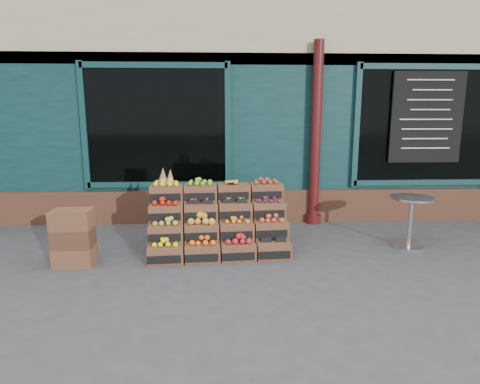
{
  "coord_description": "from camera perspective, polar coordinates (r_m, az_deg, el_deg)",
  "views": [
    {
      "loc": [
        -0.45,
        -5.0,
        1.96
      ],
      "look_at": [
        -0.2,
        0.7,
        0.85
      ],
      "focal_mm": 30.0,
      "sensor_mm": 36.0,
      "label": 1
    }
  ],
  "objects": [
    {
      "name": "ground",
      "position": [
        5.39,
        2.49,
        -10.32
      ],
      "size": [
        60.0,
        60.0,
        0.0
      ],
      "primitive_type": "plane",
      "color": "#3D3D40",
      "rests_on": "ground"
    },
    {
      "name": "crate_display",
      "position": [
        5.84,
        -3.21,
        -4.77
      ],
      "size": [
        2.0,
        1.08,
        1.21
      ],
      "rotation": [
        0.0,
        0.0,
        0.07
      ],
      "color": "brown",
      "rests_on": "ground"
    },
    {
      "name": "spare_crates",
      "position": [
        5.7,
        -22.62,
        -6.02
      ],
      "size": [
        0.51,
        0.36,
        0.75
      ],
      "rotation": [
        0.0,
        0.0,
        0.02
      ],
      "color": "brown",
      "rests_on": "ground"
    },
    {
      "name": "shop_facade",
      "position": [
        10.13,
        0.04,
        13.49
      ],
      "size": [
        12.0,
        6.24,
        4.8
      ],
      "color": "#0E3132",
      "rests_on": "ground"
    },
    {
      "name": "bistro_table",
      "position": [
        6.44,
        23.09,
        -3.18
      ],
      "size": [
        0.61,
        0.61,
        0.77
      ],
      "rotation": [
        0.0,
        0.0,
        0.26
      ],
      "color": "silver",
      "rests_on": "ground"
    },
    {
      "name": "shopkeeper",
      "position": [
        8.05,
        -7.63,
        3.72
      ],
      "size": [
        0.74,
        0.53,
        1.9
      ],
      "primitive_type": "imported",
      "rotation": [
        0.0,
        0.0,
        3.03
      ],
      "color": "#13451B",
      "rests_on": "ground"
    }
  ]
}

